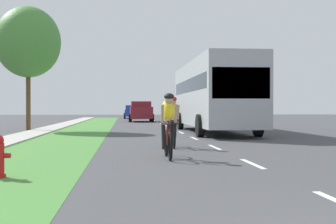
{
  "coord_description": "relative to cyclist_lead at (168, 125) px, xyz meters",
  "views": [
    {
      "loc": [
        -2.79,
        -3.21,
        1.23
      ],
      "look_at": [
        -0.4,
        22.5,
        1.0
      ],
      "focal_mm": 49.79,
      "sensor_mm": 36.0,
      "label": 1
    }
  ],
  "objects": [
    {
      "name": "bus_silver",
      "position": [
        3.36,
        11.92,
        1.17
      ],
      "size": [
        2.78,
        11.6,
        3.48
      ],
      "color": "#A5A8AD",
      "rests_on": "ground_plane"
    },
    {
      "name": "suv_maroon",
      "position": [
        0.39,
        30.21,
        0.14
      ],
      "size": [
        2.15,
        4.7,
        1.79
      ],
      "color": "maroon",
      "rests_on": "ground_plane"
    },
    {
      "name": "grass_verge",
      "position": [
        -3.27,
        12.03,
        -0.81
      ],
      "size": [
        2.87,
        70.0,
        0.01
      ],
      "primitive_type": "cube",
      "color": "#478438",
      "rests_on": "ground_plane"
    },
    {
      "name": "lane_markings_center",
      "position": [
        1.75,
        16.03,
        -0.81
      ],
      "size": [
        0.12,
        53.49,
        0.01
      ],
      "color": "white",
      "rests_on": "ground_plane"
    },
    {
      "name": "sedan_blue",
      "position": [
        -0.17,
        42.15,
        -0.04
      ],
      "size": [
        1.98,
        4.3,
        1.52
      ],
      "color": "#23389E",
      "rests_on": "ground_plane"
    },
    {
      "name": "cyclist_trailing",
      "position": [
        0.42,
        3.14,
        0.0
      ],
      "size": [
        0.42,
        1.72,
        1.58
      ],
      "color": "black",
      "rests_on": "ground_plane"
    },
    {
      "name": "ground_plane",
      "position": [
        1.75,
        12.03,
        -0.81
      ],
      "size": [
        120.0,
        120.0,
        0.0
      ],
      "primitive_type": "plane",
      "color": "#424244"
    },
    {
      "name": "street_tree_near",
      "position": [
        -6.25,
        14.59,
        3.97
      ],
      "size": [
        3.49,
        3.49,
        6.71
      ],
      "color": "brown",
      "rests_on": "ground_plane"
    },
    {
      "name": "cyclist_lead",
      "position": [
        0.0,
        0.0,
        0.0
      ],
      "size": [
        0.42,
        1.72,
        1.58
      ],
      "color": "black",
      "rests_on": "ground_plane"
    },
    {
      "name": "sidewalk_concrete",
      "position": [
        -5.39,
        12.03,
        -0.81
      ],
      "size": [
        1.38,
        70.0,
        0.1
      ],
      "primitive_type": "cube",
      "color": "#B2ADA3",
      "rests_on": "ground_plane"
    }
  ]
}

